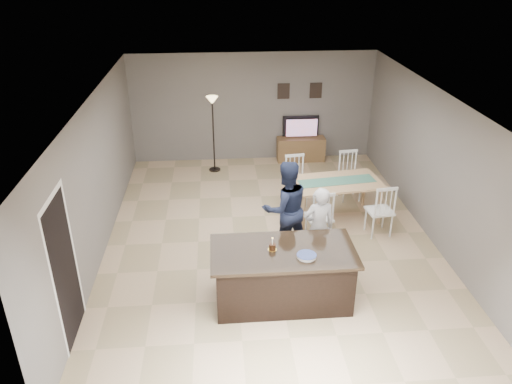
{
  "coord_description": "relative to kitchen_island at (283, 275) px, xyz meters",
  "views": [
    {
      "loc": [
        -0.91,
        -7.96,
        4.91
      ],
      "look_at": [
        -0.28,
        -0.3,
        1.13
      ],
      "focal_mm": 35.0,
      "sensor_mm": 36.0,
      "label": 1
    }
  ],
  "objects": [
    {
      "name": "floor_lamp",
      "position": [
        -1.0,
        5.11,
        0.97
      ],
      "size": [
        0.28,
        0.28,
        1.84
      ],
      "color": "black",
      "rests_on": "floor"
    },
    {
      "name": "tv_screen_glow",
      "position": [
        1.2,
        5.56,
        0.42
      ],
      "size": [
        0.78,
        0.0,
        0.78
      ],
      "primitive_type": "plane",
      "rotation": [
        1.57,
        0.0,
        3.14
      ],
      "color": "#E24D19",
      "rests_on": "tv_console"
    },
    {
      "name": "plate_stack",
      "position": [
        0.31,
        -0.21,
        0.47
      ],
      "size": [
        0.29,
        0.29,
        0.04
      ],
      "color": "white",
      "rests_on": "kitchen_island"
    },
    {
      "name": "woman",
      "position": [
        0.71,
        0.89,
        0.28
      ],
      "size": [
        0.57,
        0.41,
        1.46
      ],
      "primitive_type": "imported",
      "rotation": [
        0.0,
        0.0,
        3.26
      ],
      "color": "silver",
      "rests_on": "floor"
    },
    {
      "name": "man",
      "position": [
        0.22,
        1.35,
        0.42
      ],
      "size": [
        0.98,
        0.85,
        1.74
      ],
      "primitive_type": "imported",
      "rotation": [
        0.0,
        0.0,
        3.39
      ],
      "color": "#1B233D",
      "rests_on": "floor"
    },
    {
      "name": "floor",
      "position": [
        0.0,
        1.8,
        -0.45
      ],
      "size": [
        8.0,
        8.0,
        0.0
      ],
      "primitive_type": "plane",
      "color": "tan",
      "rests_on": "ground"
    },
    {
      "name": "doorway",
      "position": [
        -2.99,
        -0.5,
        0.8
      ],
      "size": [
        0.0,
        2.1,
        2.65
      ],
      "color": "black",
      "rests_on": "floor"
    },
    {
      "name": "television",
      "position": [
        1.2,
        5.64,
        0.41
      ],
      "size": [
        0.91,
        0.12,
        0.53
      ],
      "primitive_type": "imported",
      "rotation": [
        0.0,
        0.0,
        3.14
      ],
      "color": "black",
      "rests_on": "tv_console"
    },
    {
      "name": "dining_table",
      "position": [
        1.39,
        2.5,
        0.22
      ],
      "size": [
        1.86,
        2.13,
        1.05
      ],
      "rotation": [
        0.0,
        0.0,
        0.12
      ],
      "color": "tan",
      "rests_on": "floor"
    },
    {
      "name": "picture_frames",
      "position": [
        1.15,
        5.78,
        1.3
      ],
      "size": [
        1.1,
        0.02,
        0.38
      ],
      "color": "black",
      "rests_on": "room_shell"
    },
    {
      "name": "birthday_cake",
      "position": [
        -0.16,
        0.03,
        0.5
      ],
      "size": [
        0.14,
        0.14,
        0.21
      ],
      "color": "#ECBE45",
      "rests_on": "kitchen_island"
    },
    {
      "name": "kitchen_island",
      "position": [
        0.0,
        0.0,
        0.0
      ],
      "size": [
        2.15,
        1.1,
        0.9
      ],
      "color": "black",
      "rests_on": "floor"
    },
    {
      "name": "room_shell",
      "position": [
        0.0,
        1.8,
        1.22
      ],
      "size": [
        8.0,
        8.0,
        8.0
      ],
      "color": "slate",
      "rests_on": "floor"
    },
    {
      "name": "tv_console",
      "position": [
        1.2,
        5.57,
        -0.15
      ],
      "size": [
        1.2,
        0.4,
        0.6
      ],
      "primitive_type": "cube",
      "color": "brown",
      "rests_on": "floor"
    }
  ]
}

